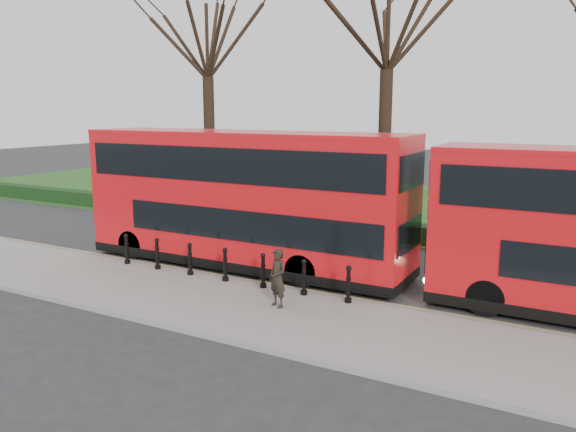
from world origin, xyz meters
The scene contains 12 objects.
ground centered at (0.00, 0.00, 0.00)m, with size 120.00×120.00×0.00m, color #28282B.
pavement centered at (0.00, -3.00, 0.07)m, with size 60.00×4.00×0.15m, color gray.
kerb centered at (0.00, -1.00, 0.07)m, with size 60.00×0.25×0.16m, color slate.
grass_verge centered at (0.00, 15.00, 0.03)m, with size 60.00×18.00×0.06m, color #1F501A.
hedge centered at (0.00, 6.80, 0.40)m, with size 60.00×0.90×0.80m, color black.
yellow_line_outer centered at (0.00, -0.70, 0.01)m, with size 60.00×0.10×0.01m, color yellow.
yellow_line_inner centered at (0.00, -0.50, 0.01)m, with size 60.00×0.10×0.01m, color yellow.
tree_left centered at (-8.00, 10.00, 9.35)m, with size 8.23×8.23×12.85m.
tree_mid centered at (2.00, 10.00, 9.43)m, with size 8.30×8.30×12.96m.
bollard_row centered at (0.89, -1.35, 0.65)m, with size 8.37×0.15×1.00m.
bus_lead centered at (0.20, 0.78, 2.34)m, with size 11.70×2.68×4.65m.
pedestrian centered at (3.46, -2.57, 0.95)m, with size 0.58×0.38×1.60m, color black.
Camera 1 is at (10.63, -15.10, 5.43)m, focal length 35.00 mm.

